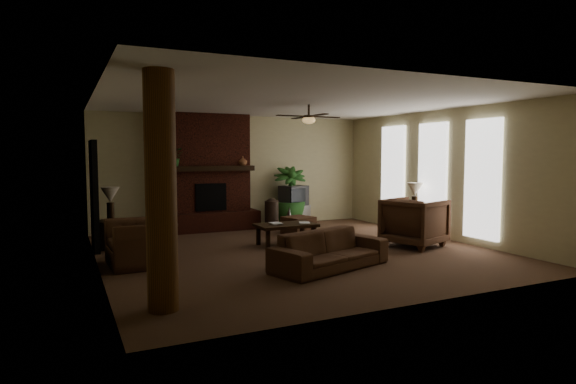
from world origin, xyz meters
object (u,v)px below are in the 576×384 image
coffee_table (286,227)px  ottoman (298,225)px  log_column (161,192)px  armchair_right (415,220)px  armchair_left (140,235)px  floor_vase (272,212)px  sofa (330,244)px  lamp_left (110,197)px  side_table_left (112,235)px  side_table_right (414,224)px  tv_stand (293,215)px  lamp_right (415,192)px  floor_plant (289,209)px

coffee_table → ottoman: 1.37m
log_column → armchair_right: size_ratio=2.63×
armchair_left → floor_vase: size_ratio=1.47×
floor_vase → armchair_left: bearing=-143.9°
sofa → lamp_left: size_ratio=3.16×
log_column → sofa: log_column is taller
side_table_left → side_table_right: 6.44m
side_table_left → side_table_right: same height
armchair_left → tv_stand: armchair_left is taller
log_column → armchair_right: log_column is taller
tv_stand → lamp_right: 3.31m
coffee_table → lamp_right: 3.14m
ottoman → side_table_left: 4.06m
ottoman → lamp_right: (2.24, -1.35, 0.80)m
side_table_left → side_table_right: bearing=-12.2°
armchair_left → ottoman: 4.11m
floor_plant → ottoman: bearing=-106.7°
side_table_left → lamp_left: size_ratio=0.85×
log_column → side_table_right: size_ratio=5.09×
armchair_right → lamp_left: 6.00m
log_column → floor_plant: (4.27, 5.52, -0.97)m
sofa → side_table_left: 4.42m
log_column → tv_stand: bearing=51.6°
sofa → floor_vase: bearing=62.5°
coffee_table → tv_stand: 2.82m
lamp_right → side_table_right: bearing=115.3°
tv_stand → armchair_right: bearing=-100.2°
log_column → tv_stand: (4.40, 5.55, -1.15)m
ottoman → lamp_right: bearing=-31.2°
side_table_right → floor_vase: bearing=138.8°
ottoman → side_table_left: size_ratio=1.09×
side_table_right → log_column: bearing=-155.2°
coffee_table → floor_plant: 2.73m
lamp_left → side_table_right: 6.49m
side_table_left → lamp_right: 6.49m
armchair_right → log_column: bearing=90.0°
armchair_left → tv_stand: 5.26m
sofa → floor_plant: bearing=55.3°
coffee_table → side_table_right: side_table_right is taller
armchair_right → side_table_right: bearing=-58.7°
sofa → lamp_right: lamp_right is taller
log_column → side_table_left: log_column is taller
sofa → side_table_right: (3.27, 1.87, -0.13)m
armchair_right → tv_stand: 3.82m
armchair_left → armchair_right: (5.18, -0.67, 0.04)m
side_table_right → lamp_right: lamp_right is taller
armchair_right → ottoman: armchair_right is taller
floor_plant → side_table_left: (-4.47, -1.34, -0.15)m
floor_plant → side_table_left: bearing=-163.3°
sofa → tv_stand: bearing=53.9°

